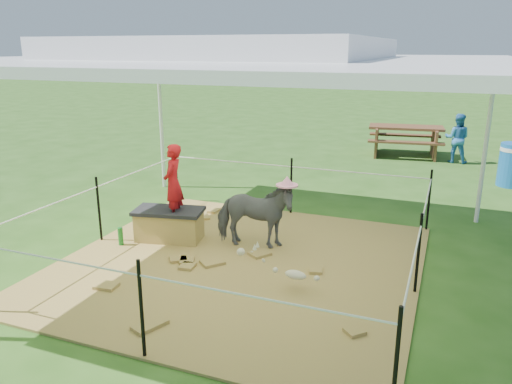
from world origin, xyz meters
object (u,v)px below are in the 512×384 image
(woman, at_px, (173,176))
(picnic_table_near, at_px, (405,141))
(green_bottle, at_px, (121,236))
(foal, at_px, (296,273))
(straw_bale, at_px, (169,226))
(distant_person, at_px, (457,138))
(pony, at_px, (254,215))

(woman, distance_m, picnic_table_near, 8.11)
(green_bottle, height_order, foal, foal)
(foal, bearing_deg, straw_bale, 164.73)
(woman, xyz_separation_m, foal, (2.13, -0.88, -0.76))
(straw_bale, xyz_separation_m, picnic_table_near, (2.65, 7.68, 0.16))
(picnic_table_near, bearing_deg, green_bottle, -118.11)
(woman, distance_m, green_bottle, 1.16)
(green_bottle, distance_m, distant_person, 8.93)
(foal, distance_m, distant_person, 8.32)
(foal, height_order, distant_person, distant_person)
(picnic_table_near, bearing_deg, pony, -106.90)
(straw_bale, relative_size, pony, 0.82)
(pony, bearing_deg, woman, 88.80)
(woman, bearing_deg, picnic_table_near, 149.90)
(woman, xyz_separation_m, picnic_table_near, (2.55, 7.68, -0.62))
(green_bottle, bearing_deg, woman, 34.70)
(foal, bearing_deg, woman, 163.82)
(green_bottle, relative_size, foal, 0.32)
(green_bottle, bearing_deg, foal, -8.78)
(woman, height_order, distant_person, woman)
(pony, xyz_separation_m, foal, (0.94, -1.06, -0.26))
(woman, xyz_separation_m, pony, (1.19, 0.18, -0.50))
(picnic_table_near, distance_m, distant_person, 1.36)
(green_bottle, bearing_deg, pony, 18.84)
(picnic_table_near, relative_size, distant_person, 1.54)
(pony, distance_m, distant_person, 7.56)
(woman, bearing_deg, distant_person, 140.48)
(foal, bearing_deg, distant_person, 84.46)
(straw_bale, relative_size, green_bottle, 3.60)
(green_bottle, relative_size, distant_person, 0.21)
(pony, relative_size, foal, 1.42)
(distant_person, bearing_deg, pony, 72.92)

